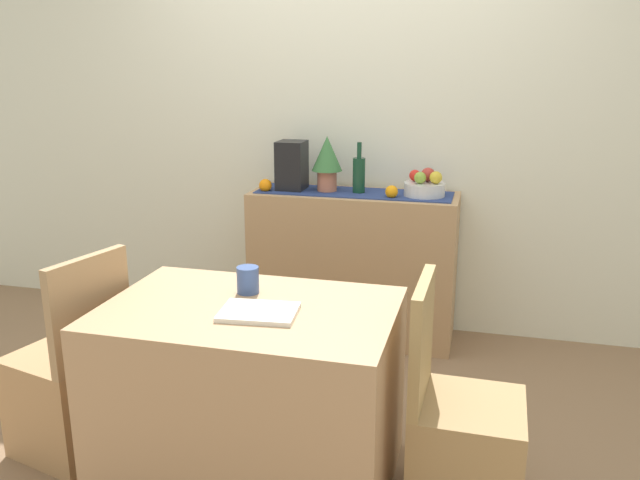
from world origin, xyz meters
The scene contains 19 objects.
ground_plane centered at (0.00, 0.00, -0.01)m, with size 6.40×6.40×0.02m, color #86664B.
room_wall_rear centered at (0.00, 1.18, 1.35)m, with size 6.40×0.06×2.70m, color silver.
sideboard_console centered at (0.09, 0.92, 0.45)m, with size 1.21×0.42×0.89m, color tan.
table_runner centered at (0.09, 0.92, 0.90)m, with size 1.14×0.32×0.01m, color navy.
fruit_bowl centered at (0.50, 0.92, 0.94)m, with size 0.23×0.23×0.07m, color silver.
apple_rear centered at (0.47, 0.89, 1.01)m, with size 0.07×0.07×0.07m, color #82A539.
apple_front centered at (0.44, 0.96, 1.01)m, with size 0.07×0.07×0.07m, color red.
apple_right centered at (0.56, 0.90, 1.01)m, with size 0.07×0.07×0.07m, color gold.
apple_center centered at (0.51, 0.97, 1.01)m, with size 0.08×0.08×0.08m, color #A8332B.
wine_bottle centered at (0.12, 0.92, 1.00)m, with size 0.07×0.07×0.30m.
coffee_maker centered at (-0.29, 0.92, 1.04)m, with size 0.16×0.18×0.29m, color black.
potted_plant centered at (-0.07, 0.92, 1.09)m, with size 0.18×0.18×0.33m.
orange_loose_end centered at (0.32, 0.83, 0.93)m, with size 0.07×0.07×0.07m, color orange.
orange_loose_far centered at (-0.42, 0.83, 0.93)m, with size 0.08×0.08×0.08m, color orange.
dining_table centered at (-0.01, -0.58, 0.37)m, with size 1.11×0.75×0.74m, color tan.
open_book centered at (0.06, -0.64, 0.75)m, with size 0.28×0.21×0.02m, color white.
coffee_cup centered at (-0.06, -0.43, 0.79)m, with size 0.09×0.09×0.11m, color #364F8B.
chair_near_window centered at (-0.83, -0.58, 0.27)m, with size 0.48×0.48×0.90m.
chair_by_corner centered at (0.82, -0.58, 0.27)m, with size 0.41×0.41×0.90m.
Camera 1 is at (0.84, -2.76, 1.65)m, focal length 36.72 mm.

